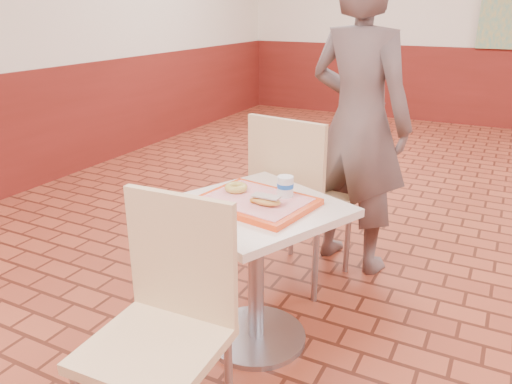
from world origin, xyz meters
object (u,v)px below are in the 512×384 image
at_px(customer, 358,123).
at_px(serving_tray, 256,202).
at_px(chair_main_back, 297,193).
at_px(main_table, 256,252).
at_px(long_john_donut, 265,200).
at_px(ring_donut, 236,188).
at_px(chair_main_front, 166,316).
at_px(paper_cup, 285,186).

relative_size(customer, serving_tray, 3.75).
bearing_deg(chair_main_back, main_table, 103.00).
relative_size(main_table, long_john_donut, 4.89).
bearing_deg(ring_donut, long_john_donut, -25.26).
bearing_deg(ring_donut, chair_main_front, -81.28).
xyz_separation_m(chair_main_front, paper_cup, (0.12, 0.73, 0.26)).
bearing_deg(long_john_donut, paper_cup, 76.71).
distance_m(main_table, long_john_donut, 0.29).
relative_size(chair_main_front, long_john_donut, 6.47).
height_order(main_table, customer, customer).
xyz_separation_m(main_table, ring_donut, (-0.12, 0.04, 0.27)).
xyz_separation_m(main_table, chair_main_front, (-0.02, -0.64, 0.05)).
distance_m(chair_main_back, serving_tray, 0.61).
distance_m(chair_main_back, ring_donut, 0.58).
distance_m(chair_main_front, customer, 1.67).
relative_size(chair_main_front, customer, 0.52).
relative_size(serving_tray, ring_donut, 4.50).
relative_size(customer, paper_cup, 19.48).
bearing_deg(chair_main_front, customer, 81.37).
distance_m(chair_main_front, paper_cup, 0.78).
bearing_deg(chair_main_front, serving_tray, 85.95).
height_order(chair_main_front, customer, customer).
bearing_deg(serving_tray, chair_main_back, 94.70).
bearing_deg(paper_cup, main_table, -138.56).
height_order(long_john_donut, paper_cup, paper_cup).
height_order(main_table, chair_main_front, chair_main_front).
bearing_deg(chair_main_front, paper_cup, 78.46).
bearing_deg(main_table, chair_main_front, -91.60).
bearing_deg(ring_donut, customer, 73.27).
relative_size(chair_main_back, paper_cup, 10.85).
bearing_deg(chair_main_front, chair_main_back, 88.94).
xyz_separation_m(chair_main_front, long_john_donut, (0.09, 0.60, 0.23)).
height_order(serving_tray, long_john_donut, long_john_donut).
bearing_deg(chair_main_front, ring_donut, 96.27).
xyz_separation_m(long_john_donut, paper_cup, (0.03, 0.13, 0.03)).
bearing_deg(serving_tray, paper_cup, 41.44).
bearing_deg(chair_main_back, chair_main_front, 99.70).
bearing_deg(long_john_donut, chair_main_back, 100.41).
xyz_separation_m(customer, serving_tray, (-0.16, -0.98, -0.17)).
xyz_separation_m(serving_tray, long_john_donut, (0.07, -0.05, 0.03)).
height_order(chair_main_back, long_john_donut, chair_main_back).
relative_size(chair_main_front, serving_tray, 1.97).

